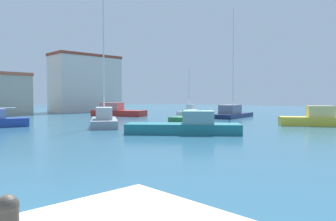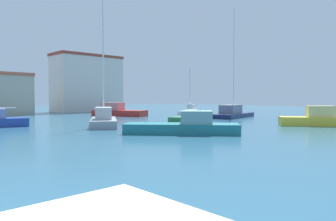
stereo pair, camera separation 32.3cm
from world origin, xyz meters
name	(u,v)px [view 2 (the right image)]	position (x,y,z in m)	size (l,w,h in m)	color
water	(101,125)	(15.00, 20.00, 0.00)	(160.00, 160.00, 0.00)	#285670
sailboat_grey_far_left	(104,119)	(14.54, 18.86, 0.63)	(5.50, 6.91, 11.51)	gray
sailboat_navy_far_right	(232,113)	(33.43, 18.40, 0.63)	(8.88, 4.63, 14.03)	#19234C
motorboat_yellow_center_channel	(314,119)	(28.76, 6.20, 0.63)	(4.90, 5.77, 1.82)	gold
motorboat_green_distant_north	(190,117)	(25.41, 18.45, 0.40)	(6.99, 4.13, 1.20)	#28703D
motorboat_teal_outer_mooring	(185,126)	(15.57, 9.88, 0.54)	(7.00, 7.49, 1.62)	#1E707A
sailboat_white_behind_lamppost	(190,111)	(33.78, 26.07, 0.57)	(1.68, 4.67, 6.87)	white
motorboat_red_inner_mooring	(118,111)	(24.89, 31.73, 0.66)	(5.50, 8.04, 1.88)	#B22823
waterfront_apartments	(87,83)	(29.00, 47.59, 5.21)	(12.34, 5.92, 10.41)	beige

